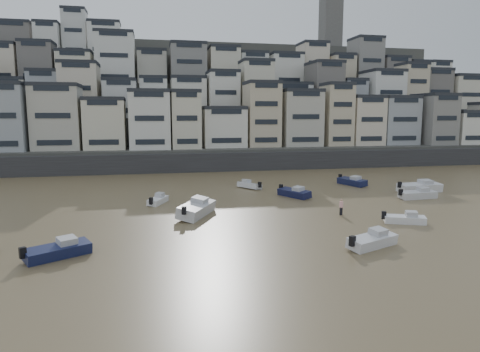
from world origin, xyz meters
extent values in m
cube|color=#38383A|center=(10.00, 65.00, 1.75)|extent=(140.00, 3.00, 3.50)
cube|color=#4C4C47|center=(15.00, 72.00, 2.00)|extent=(140.00, 14.00, 4.00)
cube|color=#4C4C47|center=(15.00, 84.00, 5.00)|extent=(140.00, 14.00, 10.00)
cube|color=#4C4C47|center=(15.00, 96.00, 9.00)|extent=(140.00, 14.00, 18.00)
cube|color=#4C4C47|center=(15.00, 108.00, 13.00)|extent=(140.00, 16.00, 26.00)
cube|color=#4C4C47|center=(15.00, 122.00, 16.00)|extent=(140.00, 18.00, 32.00)
cube|color=#66635E|center=(55.00, 120.00, 41.00)|extent=(6.00, 6.00, 18.00)
camera|label=1|loc=(-3.60, -15.61, 10.68)|focal=32.00mm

